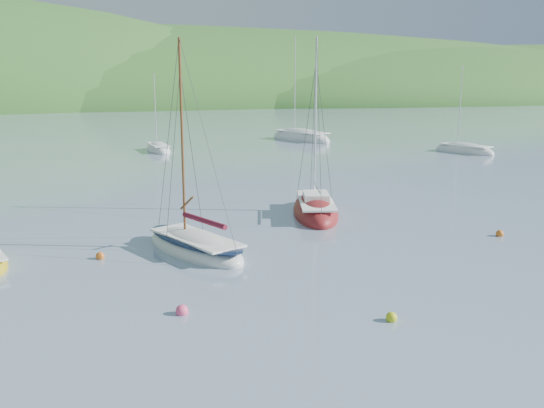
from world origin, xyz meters
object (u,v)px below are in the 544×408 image
object	(u,v)px
sloop_red	(315,211)
distant_sloop_b	(301,139)
distant_sloop_d	(464,151)
distant_sloop_a	(158,150)
daysailer_white	(195,247)

from	to	relation	value
sloop_red	distant_sloop_b	xyz separation A→B (m)	(12.64, 37.75, 0.00)
sloop_red	distant_sloop_d	distance (m)	32.95
distant_sloop_b	distant_sloop_d	bearing A→B (deg)	-75.77
sloop_red	distant_sloop_b	bearing A→B (deg)	87.55
distant_sloop_a	distant_sloop_b	xyz separation A→B (m)	(17.93, 5.62, 0.06)
distant_sloop_a	sloop_red	bearing A→B (deg)	-85.65
distant_sloop_b	distant_sloop_a	bearing A→B (deg)	174.53
distant_sloop_b	distant_sloop_d	xyz separation A→B (m)	(12.16, -16.07, -0.05)
daysailer_white	distant_sloop_b	bearing A→B (deg)	40.98
sloop_red	distant_sloop_a	size ratio (longest dim) A/B	1.25
sloop_red	distant_sloop_b	size ratio (longest dim) A/B	0.81
daysailer_white	distant_sloop_a	xyz separation A→B (m)	(2.70, 37.51, -0.07)
daysailer_white	distant_sloop_b	distance (m)	47.82
daysailer_white	distant_sloop_b	world-z (taller)	distant_sloop_b
sloop_red	distant_sloop_d	bearing A→B (deg)	57.23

